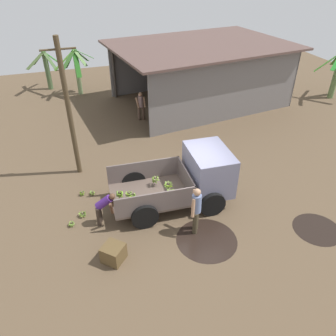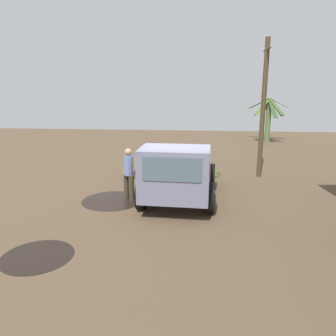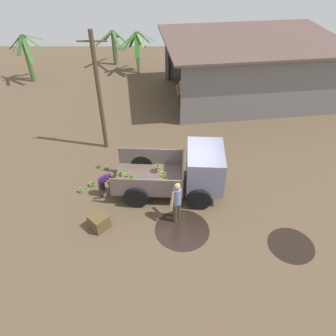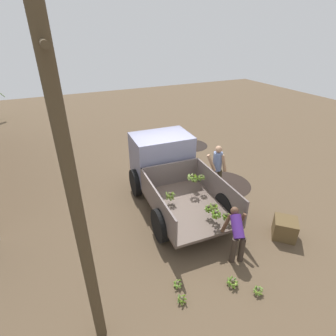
{
  "view_description": "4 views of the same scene",
  "coord_description": "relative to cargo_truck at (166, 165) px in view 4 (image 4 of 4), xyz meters",
  "views": [
    {
      "loc": [
        -3.69,
        -8.79,
        7.73
      ],
      "look_at": [
        -0.66,
        0.48,
        1.26
      ],
      "focal_mm": 35.0,
      "sensor_mm": 36.0,
      "label": 1
    },
    {
      "loc": [
        9.69,
        0.68,
        3.61
      ],
      "look_at": [
        -0.35,
        -0.26,
        1.1
      ],
      "focal_mm": 35.0,
      "sensor_mm": 36.0,
      "label": 2
    },
    {
      "loc": [
        -0.69,
        -9.9,
        9.0
      ],
      "look_at": [
        -0.69,
        0.1,
        1.1
      ],
      "focal_mm": 35.0,
      "sensor_mm": 36.0,
      "label": 3
    },
    {
      "loc": [
        -6.84,
        3.27,
        5.09
      ],
      "look_at": [
        -0.15,
        0.18,
        1.17
      ],
      "focal_mm": 28.0,
      "sensor_mm": 36.0,
      "label": 4
    }
  ],
  "objects": [
    {
      "name": "mud_patch_1",
      "position": [
        3.24,
        -2.83,
        -1.03
      ],
      "size": [
        1.58,
        1.58,
        0.01
      ],
      "primitive_type": "cylinder",
      "color": "black",
      "rests_on": "ground"
    },
    {
      "name": "ground",
      "position": [
        -0.27,
        -0.05,
        -1.04
      ],
      "size": [
        36.0,
        36.0,
        0.0
      ],
      "primitive_type": "plane",
      "color": "brown"
    },
    {
      "name": "person_worker_loading",
      "position": [
        -3.39,
        -0.33,
        -0.3
      ],
      "size": [
        0.72,
        0.65,
        1.25
      ],
      "rotation": [
        0.0,
        0.0,
        -0.34
      ],
      "color": "#342921",
      "rests_on": "ground"
    },
    {
      "name": "utility_pole",
      "position": [
        -3.95,
        3.14,
        1.74
      ],
      "size": [
        1.2,
        0.19,
        5.43
      ],
      "color": "#483926",
      "rests_on": "ground"
    },
    {
      "name": "banana_bunch_on_ground_0",
      "position": [
        -4.52,
        -0.12,
        -0.94
      ],
      "size": [
        0.22,
        0.22,
        0.18
      ],
      "color": "brown",
      "rests_on": "ground"
    },
    {
      "name": "banana_bunch_on_ground_1",
      "position": [
        -3.64,
        1.38,
        -0.95
      ],
      "size": [
        0.22,
        0.22,
        0.16
      ],
      "color": "brown",
      "rests_on": "ground"
    },
    {
      "name": "banana_bunch_on_ground_3",
      "position": [
        -4.02,
        1.48,
        -0.94
      ],
      "size": [
        0.21,
        0.23,
        0.18
      ],
      "color": "brown",
      "rests_on": "ground"
    },
    {
      "name": "mud_patch_0",
      "position": [
        -0.46,
        -2.13,
        -1.03
      ],
      "size": [
        1.96,
        1.96,
        0.01
      ],
      "primitive_type": "cylinder",
      "color": "black",
      "rests_on": "ground"
    },
    {
      "name": "cargo_truck",
      "position": [
        0.0,
        0.0,
        0.0
      ],
      "size": [
        4.33,
        2.44,
        1.95
      ],
      "rotation": [
        0.0,
        0.0,
        -0.05
      ],
      "color": "brown",
      "rests_on": "ground"
    },
    {
      "name": "banana_bunch_on_ground_2",
      "position": [
        -4.12,
        0.25,
        -0.93
      ],
      "size": [
        0.28,
        0.28,
        0.19
      ],
      "color": "brown",
      "rests_on": "ground"
    },
    {
      "name": "person_foreground_visitor",
      "position": [
        -0.66,
        -1.6,
        -0.09
      ],
      "size": [
        0.49,
        0.69,
        1.71
      ],
      "rotation": [
        0.0,
        0.0,
        2.6
      ],
      "color": "#3E3624",
      "rests_on": "ground"
    },
    {
      "name": "wooden_crate_0",
      "position": [
        -3.42,
        -2.0,
        -0.76
      ],
      "size": [
        0.84,
        0.84,
        0.55
      ],
      "primitive_type": "cube",
      "rotation": [
        0.0,
        0.0,
        5.53
      ],
      "color": "brown",
      "rests_on": "ground"
    }
  ]
}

